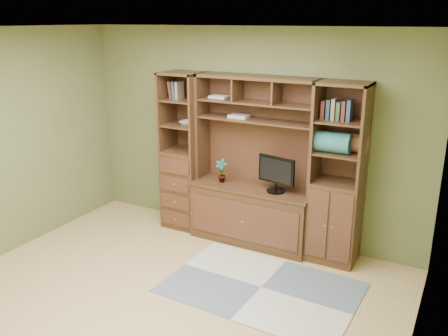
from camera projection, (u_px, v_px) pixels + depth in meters
The scene contains 11 objects.
room at pixel (151, 181), 4.21m from camera, with size 4.60×4.10×2.64m.
center_hutch at pixel (252, 163), 5.67m from camera, with size 1.54×0.53×2.05m, color #462B18.
left_tower at pixel (184, 152), 6.15m from camera, with size 0.50×0.45×2.05m, color #462B18.
right_tower at pixel (338, 175), 5.24m from camera, with size 0.55×0.45×2.05m, color #462B18.
rug at pixel (261, 288), 4.93m from camera, with size 1.93×1.29×0.01m, color #9EA3A3.
monitor at pixel (276, 168), 5.49m from camera, with size 0.48×0.21×0.59m, color black.
orchid at pixel (221, 171), 5.86m from camera, with size 0.16×0.11×0.30m, color #B25B3C.
magazines at pixel (239, 116), 5.68m from camera, with size 0.23×0.17×0.04m, color #C0B0A3.
bowl at pixel (187, 123), 6.00m from camera, with size 0.20×0.20×0.05m, color white.
blanket_teal at pixel (333, 142), 5.11m from camera, with size 0.39×0.22×0.22m, color #2C7273.
blanket_red at pixel (351, 143), 5.15m from camera, with size 0.36×0.20×0.20m, color brown.
Camera 1 is at (2.46, -3.20, 2.68)m, focal length 38.00 mm.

